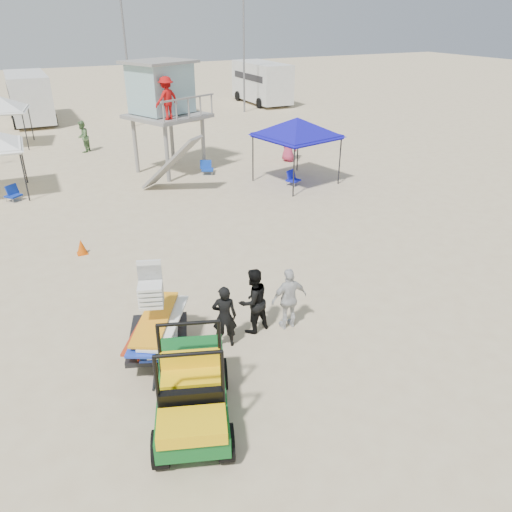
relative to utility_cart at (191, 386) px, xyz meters
name	(u,v)px	position (x,y,z in m)	size (l,w,h in m)	color
ground	(295,367)	(2.59, 0.58, -0.90)	(140.00, 140.00, 0.00)	beige
utility_cart	(191,386)	(0.00, 0.00, 0.00)	(2.03, 2.82, 1.94)	#0E5A1F
surf_trailer	(156,324)	(0.01, 2.34, -0.05)	(1.81, 2.49, 2.08)	black
man_left	(225,316)	(1.52, 2.04, -0.12)	(0.57, 0.37, 1.56)	black
man_mid	(253,301)	(2.37, 2.29, -0.07)	(0.81, 0.63, 1.67)	black
man_right	(289,299)	(3.22, 2.04, -0.10)	(0.94, 0.39, 1.60)	silver
lifeguard_tower	(163,93)	(4.56, 16.30, 2.79)	(4.08, 4.08, 4.96)	gray
canopy_blue	(297,121)	(9.22, 12.02, 1.87)	(3.47, 3.47, 3.32)	black
cone_near	(81,247)	(-0.73, 8.58, -0.65)	(0.34, 0.34, 0.50)	#DB5006
beach_chair_a	(13,193)	(-2.47, 15.11, -0.59)	(0.73, 0.84, 0.64)	#0D2996
beach_chair_b	(292,178)	(8.94, 11.83, -0.59)	(0.71, 0.78, 0.64)	#1017B4
beach_chair_c	(207,167)	(6.08, 15.08, -0.59)	(0.70, 0.78, 0.64)	#0E37A2
rv_mid_left	(29,96)	(-0.42, 32.08, 0.90)	(2.65, 6.50, 3.25)	silver
rv_mid_right	(162,90)	(8.58, 30.58, 0.90)	(2.64, 7.00, 3.25)	silver
rv_far_right	(262,81)	(17.58, 32.08, 0.90)	(2.64, 6.60, 3.25)	silver
light_pole_left	(127,63)	(5.59, 27.58, 3.10)	(0.14, 0.14, 8.00)	slate
light_pole_right	(244,57)	(14.59, 29.08, 3.10)	(0.14, 0.14, 8.00)	slate
distant_beachgoers	(95,150)	(1.55, 18.66, -0.06)	(18.58, 7.63, 1.82)	teal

